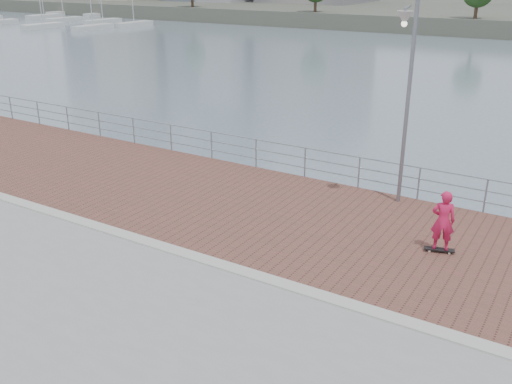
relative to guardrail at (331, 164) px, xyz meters
The scene contains 8 objects.
water 7.50m from the guardrail, 90.00° to the right, with size 400.00×400.00×0.00m, color slate.
brick_lane 3.47m from the guardrail, 90.00° to the right, with size 40.00×6.80×0.02m, color brown.
curb 7.03m from the guardrail, 90.00° to the right, with size 40.00×0.40×0.06m, color #B7B5AD.
guardrail is the anchor object (origin of this frame).
street_lamp 4.68m from the guardrail, 20.17° to the right, with size 0.46×1.33×6.27m.
skateboard 5.81m from the guardrail, 35.72° to the right, with size 0.80×0.42×0.09m.
skateboarder 5.78m from the guardrail, 35.72° to the right, with size 0.60×0.39×1.64m, color #D01B4B.
marina 97.23m from the guardrail, 144.74° to the left, with size 34.88×29.84×11.20m.
Camera 1 is at (7.63, -10.37, 6.99)m, focal length 40.00 mm.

